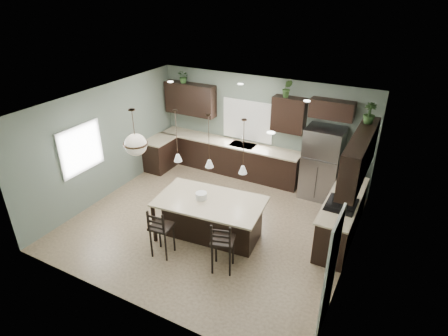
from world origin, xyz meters
TOP-DOWN VIEW (x-y plane):
  - ground at (0.00, 0.00)m, footprint 6.00×6.00m
  - pantry_door at (2.98, -1.55)m, footprint 0.04×0.82m
  - window_back at (-0.40, 2.73)m, footprint 1.35×0.02m
  - window_left at (-2.98, -0.80)m, footprint 0.02×1.10m
  - left_return_cabs at (-2.70, 1.70)m, footprint 0.60×0.90m
  - left_return_countertop at (-2.68, 1.70)m, footprint 0.66×0.96m
  - back_lower_cabs at (-0.85, 2.45)m, footprint 4.20×0.60m
  - back_countertop at (-0.85, 2.43)m, footprint 4.20×0.66m
  - sink_inset at (-0.40, 2.43)m, footprint 0.70×0.45m
  - faucet at (-0.40, 2.40)m, footprint 0.02×0.02m
  - back_upper_left at (-2.15, 2.58)m, footprint 1.55×0.34m
  - back_upper_right at (0.80, 2.58)m, footprint 0.85×0.34m
  - fridge_header at (1.85, 2.58)m, footprint 1.05×0.34m
  - right_lower_cabs at (2.70, 0.87)m, footprint 0.60×2.35m
  - right_countertop at (2.68, 0.87)m, footprint 0.66×2.35m
  - cooktop at (2.68, 0.60)m, footprint 0.58×0.75m
  - wall_oven_front at (2.40, 0.60)m, footprint 0.01×0.72m
  - right_upper_cabs at (2.83, 0.87)m, footprint 0.34×2.35m
  - microwave at (2.78, 0.60)m, footprint 0.40×0.75m
  - refrigerator at (1.82, 2.33)m, footprint 0.90×0.74m
  - kitchen_island at (0.24, -0.49)m, footprint 2.34×1.48m
  - serving_dish at (0.04, -0.51)m, footprint 0.24×0.24m
  - bar_stool_left at (-0.33, -1.42)m, footprint 0.45×0.45m
  - bar_stool_right at (0.95, -1.24)m, footprint 0.52×0.52m
  - pendant_left at (-0.45, -0.55)m, footprint 0.17×0.17m
  - pendant_center at (0.24, -0.49)m, footprint 0.17×0.17m
  - pendant_right at (0.94, -0.42)m, footprint 0.17×0.17m
  - chandelier at (-1.21, -0.91)m, footprint 0.49×0.49m
  - plant_back_left at (-2.32, 2.55)m, footprint 0.40×0.38m
  - plant_back_right at (0.71, 2.55)m, footprint 0.28×0.24m
  - plant_right_wall at (2.80, 1.55)m, footprint 0.24×0.24m
  - room_shell at (0.00, 0.00)m, footprint 6.00×6.00m

SIDE VIEW (x-z plane):
  - ground at x=0.00m, z-range 0.00..0.00m
  - left_return_cabs at x=-2.70m, z-range 0.00..0.90m
  - back_lower_cabs at x=-0.85m, z-range 0.00..0.90m
  - right_lower_cabs at x=2.70m, z-range 0.00..0.90m
  - wall_oven_front at x=2.40m, z-range 0.15..0.75m
  - kitchen_island at x=0.24m, z-range 0.00..0.92m
  - bar_stool_left at x=-0.33m, z-range 0.00..1.11m
  - bar_stool_right at x=0.95m, z-range 0.00..1.13m
  - left_return_countertop at x=-2.68m, z-range 0.90..0.94m
  - back_countertop at x=-0.85m, z-range 0.90..0.94m
  - right_countertop at x=2.68m, z-range 0.90..0.94m
  - refrigerator at x=1.82m, z-range 0.00..1.85m
  - sink_inset at x=-0.40m, z-range 0.93..0.94m
  - cooktop at x=2.68m, z-range 0.93..0.95m
  - serving_dish at x=0.04m, z-range 0.92..1.06m
  - pantry_door at x=2.98m, z-range 0.00..2.04m
  - faucet at x=-0.40m, z-range 0.94..1.22m
  - window_back at x=-0.40m, z-range 1.05..2.05m
  - window_left at x=-2.98m, z-range 1.05..2.05m
  - microwave at x=2.78m, z-range 1.35..1.75m
  - room_shell at x=0.00m, z-range -1.30..4.70m
  - back_upper_left at x=-2.15m, z-range 1.50..2.40m
  - back_upper_right at x=0.80m, z-range 1.50..2.40m
  - right_upper_cabs at x=2.83m, z-range 1.50..2.40m
  - fridge_header at x=1.85m, z-range 2.02..2.48m
  - pendant_left at x=-0.45m, z-range 1.70..2.80m
  - pendant_center at x=0.24m, z-range 1.70..2.80m
  - pendant_right at x=0.94m, z-range 1.70..2.80m
  - chandelier at x=-1.21m, z-range 1.82..2.80m
  - plant_back_left at x=-2.32m, z-range 2.40..2.76m
  - plant_right_wall at x=2.80m, z-range 2.40..2.82m
  - plant_back_right at x=0.71m, z-range 2.40..2.84m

